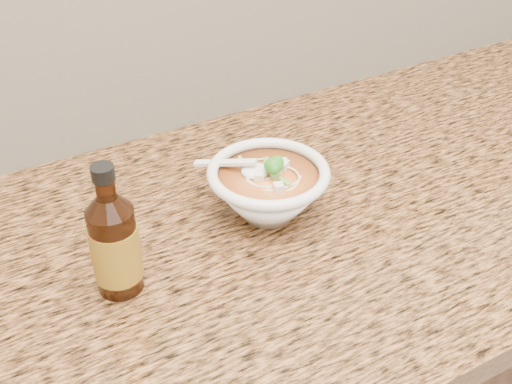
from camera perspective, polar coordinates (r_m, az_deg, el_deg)
counter_slab at (r=0.92m, az=-1.09°, el=-4.21°), size 4.00×0.68×0.04m
soup_bowl at (r=0.91m, az=1.10°, el=0.14°), size 0.17×0.17×0.10m
hot_sauce_bottle at (r=0.79m, az=-12.44°, el=-4.60°), size 0.08×0.08×0.18m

